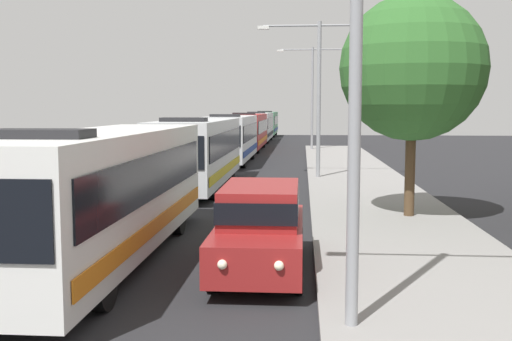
% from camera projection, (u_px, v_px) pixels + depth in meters
% --- Properties ---
extents(bus_lead, '(2.58, 11.12, 3.21)m').
position_uv_depth(bus_lead, '(104.00, 190.00, 13.95)').
color(bus_lead, silver).
rests_on(bus_lead, ground_plane).
extents(bus_second_in_line, '(2.58, 10.99, 3.21)m').
position_uv_depth(bus_second_in_line, '(199.00, 151.00, 26.72)').
color(bus_second_in_line, silver).
rests_on(bus_second_in_line, ground_plane).
extents(bus_middle, '(2.58, 10.89, 3.21)m').
position_uv_depth(bus_middle, '(232.00, 137.00, 39.10)').
color(bus_middle, silver).
rests_on(bus_middle, ground_plane).
extents(bus_fourth_in_line, '(2.58, 11.98, 3.21)m').
position_uv_depth(bus_fourth_in_line, '(248.00, 130.00, 50.97)').
color(bus_fourth_in_line, maroon).
rests_on(bus_fourth_in_line, ground_plane).
extents(bus_rear, '(2.58, 12.01, 3.21)m').
position_uv_depth(bus_rear, '(259.00, 126.00, 63.52)').
color(bus_rear, silver).
rests_on(bus_rear, ground_plane).
extents(bus_tail_end, '(2.58, 10.82, 3.21)m').
position_uv_depth(bus_tail_end, '(266.00, 123.00, 76.58)').
color(bus_tail_end, '#33724C').
rests_on(bus_tail_end, ground_plane).
extents(white_suv, '(1.86, 5.01, 1.90)m').
position_uv_depth(white_suv, '(260.00, 225.00, 13.15)').
color(white_suv, maroon).
rests_on(white_suv, ground_plane).
extents(streetlamp_near, '(5.32, 0.28, 8.15)m').
position_uv_depth(streetlamp_near, '(357.00, 6.00, 9.03)').
color(streetlamp_near, gray).
rests_on(streetlamp_near, sidewalk).
extents(streetlamp_mid, '(6.07, 0.28, 7.64)m').
position_uv_depth(streetlamp_mid, '(319.00, 81.00, 29.60)').
color(streetlamp_mid, gray).
rests_on(streetlamp_mid, sidewalk).
extents(streetlamp_far, '(5.94, 0.28, 8.46)m').
position_uv_depth(streetlamp_far, '(312.00, 87.00, 50.10)').
color(streetlamp_far, gray).
rests_on(streetlamp_far, sidewalk).
extents(roadside_tree, '(4.57, 4.57, 6.95)m').
position_uv_depth(roadside_tree, '(413.00, 68.00, 18.76)').
color(roadside_tree, '#4C3823').
rests_on(roadside_tree, sidewalk).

